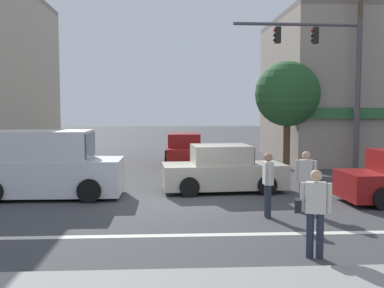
{
  "coord_description": "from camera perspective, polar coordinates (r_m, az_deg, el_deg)",
  "views": [
    {
      "loc": [
        -0.53,
        -13.23,
        2.79
      ],
      "look_at": [
        0.33,
        2.0,
        1.6
      ],
      "focal_mm": 42.0,
      "sensor_mm": 36.0,
      "label": 1
    }
  ],
  "objects": [
    {
      "name": "building_right_corner",
      "position": [
        27.35,
        22.77,
        6.46
      ],
      "size": [
        11.73,
        8.8,
        7.82
      ],
      "color": "gray",
      "rests_on": "ground"
    },
    {
      "name": "pedestrian_far_side",
      "position": [
        12.36,
        14.34,
        -4.23
      ],
      "size": [
        0.65,
        0.49,
        1.67
      ],
      "color": "#333338",
      "rests_on": "ground"
    },
    {
      "name": "ground_plane",
      "position": [
        13.53,
        -0.94,
        -7.44
      ],
      "size": [
        120.0,
        120.0,
        0.0
      ],
      "primitive_type": "plane",
      "color": "#3D3D3F"
    },
    {
      "name": "traffic_light_mast",
      "position": [
        18.05,
        17.42,
        8.66
      ],
      "size": [
        4.89,
        0.28,
        6.2
      ],
      "color": "#47474C",
      "rests_on": "ground"
    },
    {
      "name": "utility_pole_far_right",
      "position": [
        21.66,
        20.38,
        8.01
      ],
      "size": [
        1.4,
        0.22,
        8.17
      ],
      "color": "brown",
      "rests_on": "ground"
    },
    {
      "name": "pedestrian_mid_crossing",
      "position": [
        11.7,
        9.62,
        -4.65
      ],
      "size": [
        0.23,
        0.57,
        1.67
      ],
      "color": "#232838",
      "rests_on": "ground"
    },
    {
      "name": "lane_marking_stripe",
      "position": [
        10.13,
        -0.13,
        -11.5
      ],
      "size": [
        9.0,
        0.24,
        0.01
      ],
      "primitive_type": "cube",
      "color": "silver",
      "rests_on": "ground"
    },
    {
      "name": "pedestrian_foreground_with_bag",
      "position": [
        8.74,
        15.25,
        -7.84
      ],
      "size": [
        0.67,
        0.44,
        1.67
      ],
      "color": "#232838",
      "rests_on": "ground"
    },
    {
      "name": "street_tree",
      "position": [
        21.15,
        12.02,
        6.19
      ],
      "size": [
        2.98,
        2.98,
        4.97
      ],
      "color": "#4C3823",
      "rests_on": "ground"
    },
    {
      "name": "sedan_crossing_rightbound",
      "position": [
        15.26,
        3.95,
        -3.38
      ],
      "size": [
        4.21,
        2.1,
        1.58
      ],
      "color": "#B7B29E",
      "rests_on": "ground"
    },
    {
      "name": "van_parked_curbside",
      "position": [
        14.89,
        -18.16,
        -2.64
      ],
      "size": [
        4.6,
        2.05,
        2.11
      ],
      "color": "silver",
      "rests_on": "ground"
    },
    {
      "name": "sedan_crossing_leftbound",
      "position": [
        22.42,
        -1.09,
        -0.86
      ],
      "size": [
        1.89,
        4.1,
        1.58
      ],
      "color": "maroon",
      "rests_on": "ground"
    }
  ]
}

